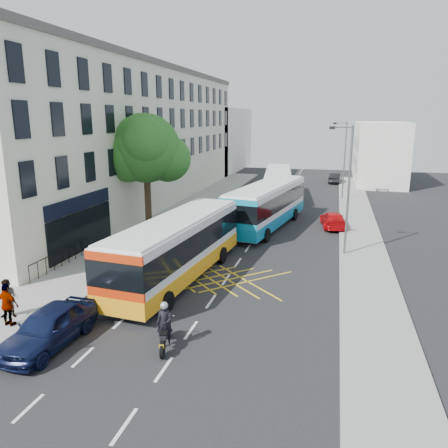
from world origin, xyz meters
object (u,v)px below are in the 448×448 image
Objects in this scene: distant_car_grey at (280,181)px; street_tree at (146,149)px; pedestrian_far at (8,305)px; red_hatchback at (333,220)px; bus_near at (177,247)px; parked_car_silver at (151,245)px; lamp_far at (344,156)px; parked_car_blue at (49,327)px; pedestrian_near at (8,299)px; distant_car_dark at (335,178)px; bus_far at (278,184)px; motorbike at (165,326)px; lamp_near at (347,184)px; bus_mid at (267,205)px.

street_tree is at bearing -102.73° from distant_car_grey.
red_hatchback is at bearing -118.19° from pedestrian_far.
bus_near is 4.60m from parked_car_silver.
lamp_far reaches higher than red_hatchback.
parked_car_blue is 1.05× the size of red_hatchback.
parked_car_silver is at bearing 56.89° from pedestrian_near.
distant_car_dark is 48.05m from pedestrian_far.
pedestrian_near is (-5.31, -6.62, -0.77)m from bus_near.
bus_far reaches higher than motorbike.
distant_car_dark is (5.92, 14.00, -1.02)m from bus_far.
bus_near is 2.28× the size of distant_car_grey.
pedestrian_near is at bearing 78.67° from distant_car_dark.
lamp_near is 1.00× the size of lamp_far.
distant_car_dark is (-0.70, 12.54, -3.93)m from lamp_far.
bus_far is 2.59× the size of parked_car_blue.
distant_car_grey is 1.29× the size of distant_car_dark.
bus_far is 8.78m from distant_car_grey.
bus_mid is (8.80, 3.20, -4.46)m from street_tree.
distant_car_grey is (7.21, 24.26, -5.54)m from street_tree.
bus_mid is at bearing -81.84° from distant_car_grey.
bus_mid is at bearing -93.56° from bus_far.
bus_mid is 6.89× the size of pedestrian_far.
red_hatchback is 0.81× the size of distant_car_grey.
parked_car_blue is at bearing -45.60° from pedestrian_near.
bus_far is 33.04m from pedestrian_far.
lamp_near is 32.78m from distant_car_dark.
bus_mid is 2.35× the size of distant_car_grey.
parked_car_silver reaches higher than red_hatchback.
street_tree is at bearing -130.81° from lamp_far.
distant_car_grey is (-0.81, 40.82, -0.15)m from motorbike.
distant_car_grey reaches higher than distant_car_dark.
street_tree is 33.20m from distant_car_dark.
pedestrian_far reaches higher than red_hatchback.
lamp_far is at bearing -101.14° from red_hatchback.
distant_car_grey is (-7.50, 7.23, -3.87)m from lamp_far.
pedestrian_near is at bearing -103.12° from bus_mid.
street_tree is 2.11× the size of distant_car_dark.
lamp_near is at bearing -70.79° from distant_car_grey.
bus_mid is (-5.90, -13.83, -2.79)m from lamp_far.
lamp_near is 20.00m from lamp_far.
distant_car_grey is (3.60, 41.76, -0.03)m from parked_car_blue.
pedestrian_far reaches higher than distant_car_dark.
red_hatchback is at bearing 67.22° from parked_car_blue.
bus_near is at bearing 31.21° from pedestrian_near.
lamp_near is 19.90m from bus_far.
distant_car_grey is 8.63m from distant_car_dark.
lamp_far is 1.49× the size of distant_car_grey.
motorbike is 4.51m from parked_car_blue.
red_hatchback is (11.10, 10.54, -0.14)m from parked_car_silver.
bus_near is at bearing -88.39° from distant_car_grey.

